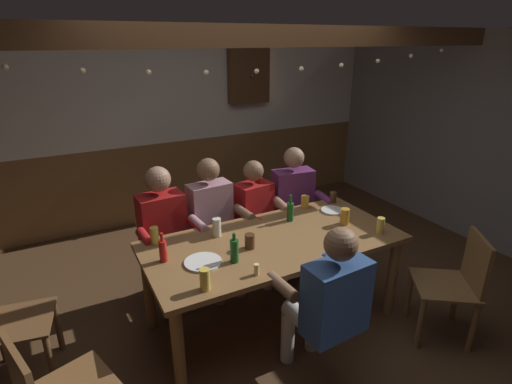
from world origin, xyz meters
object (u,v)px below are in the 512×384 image
at_px(pint_glass_2, 250,241).
at_px(pint_glass_5, 380,225).
at_px(person_1, 214,220).
at_px(wall_dart_cabinet, 249,76).
at_px(person_0, 165,230).
at_px(chair_empty_near_left, 3,322).
at_px(plate_1, 332,210).
at_px(pint_glass_4, 333,197).
at_px(person_4, 328,299).
at_px(pint_glass_6, 205,279).
at_px(person_3, 295,203).
at_px(bottle_1, 163,250).
at_px(person_2, 259,215).
at_px(plate_0, 203,262).
at_px(bottle_0, 290,211).
at_px(pint_glass_0, 155,236).
at_px(dining_table, 274,250).
at_px(chair_empty_far_end, 455,283).
at_px(table_candle, 256,269).
at_px(pint_glass_3, 217,227).
at_px(pint_glass_1, 305,202).
at_px(bottle_2, 234,250).
at_px(pint_glass_7, 345,216).

bearing_deg(pint_glass_2, pint_glass_5, -14.51).
height_order(person_1, wall_dart_cabinet, wall_dart_cabinet).
relative_size(person_0, chair_empty_near_left, 1.41).
height_order(plate_1, pint_glass_4, pint_glass_4).
height_order(person_4, chair_empty_near_left, person_4).
relative_size(pint_glass_5, pint_glass_6, 0.91).
bearing_deg(person_1, pint_glass_5, 131.71).
bearing_deg(wall_dart_cabinet, plate_1, -96.63).
bearing_deg(person_3, bottle_1, 30.37).
distance_m(person_2, plate_0, 1.16).
height_order(person_1, pint_glass_5, person_1).
bearing_deg(person_2, pint_glass_2, 48.50).
distance_m(person_1, person_4, 1.43).
xyz_separation_m(person_1, pint_glass_2, (-0.01, -0.74, 0.14)).
relative_size(person_3, pint_glass_4, 11.85).
bearing_deg(pint_glass_6, person_4, -25.32).
height_order(person_4, pint_glass_4, person_4).
distance_m(person_2, pint_glass_2, 0.89).
xyz_separation_m(bottle_0, pint_glass_2, (-0.53, -0.27, -0.03)).
bearing_deg(pint_glass_6, person_0, 87.90).
bearing_deg(pint_glass_0, pint_glass_2, -33.28).
height_order(dining_table, pint_glass_2, pint_glass_2).
relative_size(chair_empty_far_end, pint_glass_0, 6.43).
xyz_separation_m(table_candle, pint_glass_2, (0.12, 0.34, 0.02)).
relative_size(dining_table, pint_glass_3, 13.23).
height_order(person_4, pint_glass_6, person_4).
bearing_deg(pint_glass_1, pint_glass_0, -178.18).
bearing_deg(bottle_2, person_3, 38.70).
bearing_deg(pint_glass_7, table_candle, -161.77).
bearing_deg(plate_1, pint_glass_6, -157.95).
xyz_separation_m(person_2, chair_empty_near_left, (-2.14, -0.39, -0.16)).
distance_m(pint_glass_7, wall_dart_cabinet, 2.62).
height_order(dining_table, bottle_0, bottle_0).
distance_m(person_3, bottle_2, 1.40).
relative_size(chair_empty_far_end, pint_glass_4, 8.41).
height_order(chair_empty_far_end, plate_0, chair_empty_far_end).
distance_m(pint_glass_2, pint_glass_6, 0.59).
bearing_deg(chair_empty_far_end, bottle_1, 100.99).
relative_size(plate_1, pint_glass_7, 1.47).
relative_size(person_3, chair_empty_near_left, 1.41).
bearing_deg(person_2, pint_glass_5, 111.14).
relative_size(person_4, pint_glass_5, 9.09).
xyz_separation_m(person_2, chair_empty_far_end, (0.92, -1.51, -0.16)).
distance_m(chair_empty_near_left, pint_glass_6, 1.42).
height_order(dining_table, table_candle, table_candle).
distance_m(person_0, pint_glass_4, 1.60).
bearing_deg(table_candle, pint_glass_6, 179.36).
bearing_deg(chair_empty_near_left, plate_0, 82.77).
bearing_deg(bottle_2, person_0, 106.80).
distance_m(bottle_2, pint_glass_2, 0.22).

